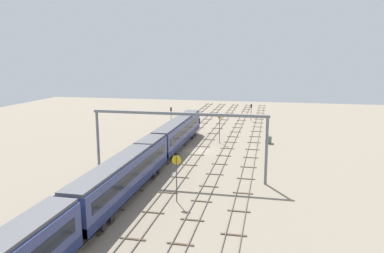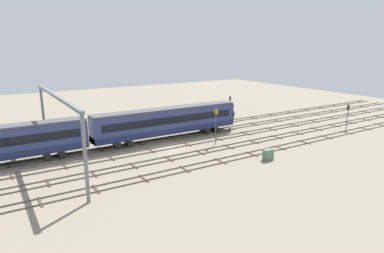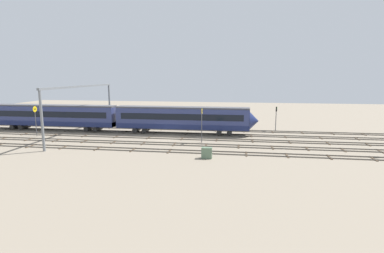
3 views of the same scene
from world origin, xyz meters
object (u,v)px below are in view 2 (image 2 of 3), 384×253
object	(u,v)px
signal_light_trackside_departure	(348,113)
speed_sign_near_foreground	(216,122)
signal_light_trackside_approach	(230,104)
relay_cabinet	(268,155)
overhead_gantry	(57,111)

from	to	relation	value
signal_light_trackside_departure	speed_sign_near_foreground	bearing A→B (deg)	170.30
speed_sign_near_foreground	signal_light_trackside_departure	size ratio (longest dim) A/B	1.28
signal_light_trackside_approach	relay_cabinet	xyz separation A→B (m)	(-11.17, -21.90, -2.30)
overhead_gantry	signal_light_trackside_approach	world-z (taller)	overhead_gantry
signal_light_trackside_approach	relay_cabinet	world-z (taller)	signal_light_trackside_approach
relay_cabinet	signal_light_trackside_departure	bearing A→B (deg)	11.21
overhead_gantry	signal_light_trackside_departure	world-z (taller)	overhead_gantry
signal_light_trackside_departure	relay_cabinet	distance (m)	24.41
signal_light_trackside_approach	signal_light_trackside_departure	bearing A→B (deg)	-53.53
signal_light_trackside_approach	relay_cabinet	size ratio (longest dim) A/B	3.23
overhead_gantry	signal_light_trackside_approach	distance (m)	35.85
overhead_gantry	signal_light_trackside_departure	distance (m)	47.51
relay_cabinet	signal_light_trackside_approach	bearing A→B (deg)	62.98
overhead_gantry	signal_light_trackside_approach	bearing A→B (deg)	16.75
signal_light_trackside_approach	signal_light_trackside_departure	distance (m)	21.35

